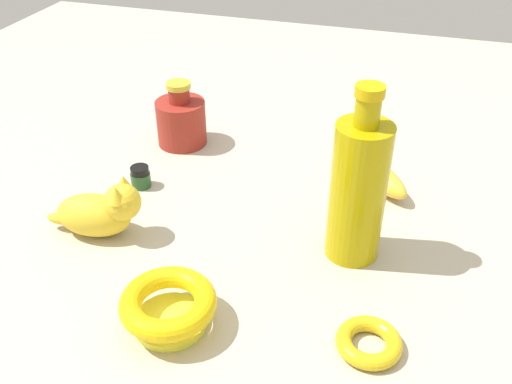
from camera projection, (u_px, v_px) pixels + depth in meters
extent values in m
plane|color=#BCB29E|center=(256.00, 222.00, 0.90)|extent=(2.00, 2.00, 0.00)
cylinder|color=maroon|center=(181.00, 123.00, 1.09)|extent=(0.09, 0.09, 0.09)
cylinder|color=maroon|center=(179.00, 95.00, 1.06)|extent=(0.04, 0.04, 0.03)
cylinder|color=gold|center=(178.00, 85.00, 1.05)|extent=(0.05, 0.05, 0.01)
torus|color=gold|center=(369.00, 342.00, 0.68)|extent=(0.08, 0.08, 0.02)
ellipsoid|color=yellow|center=(94.00, 215.00, 0.86)|extent=(0.08, 0.12, 0.07)
sphere|color=yellow|center=(122.00, 202.00, 0.83)|extent=(0.06, 0.06, 0.06)
cone|color=yellow|center=(124.00, 183.00, 0.83)|extent=(0.03, 0.03, 0.03)
cone|color=yellow|center=(116.00, 195.00, 0.81)|extent=(0.03, 0.03, 0.03)
ellipsoid|color=yellow|center=(63.00, 219.00, 0.87)|extent=(0.03, 0.05, 0.02)
cylinder|color=#224C22|center=(141.00, 180.00, 0.98)|extent=(0.03, 0.03, 0.03)
cylinder|color=gold|center=(140.00, 174.00, 0.97)|extent=(0.03, 0.03, 0.00)
cylinder|color=black|center=(140.00, 170.00, 0.97)|extent=(0.03, 0.03, 0.01)
cylinder|color=#B29D07|center=(358.00, 193.00, 0.78)|extent=(0.08, 0.08, 0.21)
cylinder|color=#B29D07|center=(368.00, 111.00, 0.71)|extent=(0.03, 0.03, 0.04)
cylinder|color=gold|center=(370.00, 91.00, 0.70)|extent=(0.04, 0.04, 0.01)
cylinder|color=yellow|center=(170.00, 321.00, 0.72)|extent=(0.09, 0.09, 0.01)
torus|color=yellow|center=(168.00, 303.00, 0.70)|extent=(0.12, 0.12, 0.03)
ellipsoid|color=yellow|center=(370.00, 170.00, 0.98)|extent=(0.17, 0.17, 0.05)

